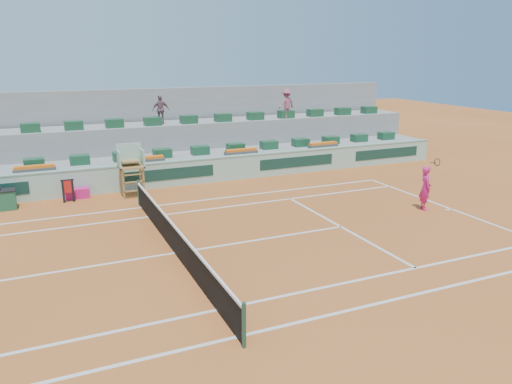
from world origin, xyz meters
The scene contains 17 objects.
ground centered at (0.00, 0.00, 0.00)m, with size 90.00×90.00×0.00m, color #9E4D1E.
seating_tier_lower centered at (0.00, 10.70, 0.60)m, with size 36.00×4.00×1.20m, color gray.
seating_tier_upper centered at (0.00, 12.30, 1.30)m, with size 36.00×2.40×2.60m, color gray.
stadium_back_wall centered at (0.00, 13.90, 2.20)m, with size 36.00×0.40×4.40m, color gray.
player_bag centered at (-2.36, 8.08, 0.23)m, with size 1.03×0.46×0.46m, color #D71C76.
spectator_mid centered at (2.54, 12.00, 3.38)m, with size 0.91×0.38×1.56m, color #7C535E.
spectator_right centered at (9.94, 11.55, 3.46)m, with size 1.11×0.64×1.72m, color #A15061.
court_lines centered at (0.00, 0.00, 0.01)m, with size 23.89×11.09×0.01m.
tennis_net centered at (0.00, 0.00, 0.53)m, with size 0.10×11.97×1.10m.
advertising_hoarding centered at (0.02, 8.50, 0.63)m, with size 36.00×0.34×1.26m.
umpire_chair centered at (0.00, 7.50, 1.54)m, with size 1.10×0.90×2.40m.
seat_row_lower centered at (0.00, 9.80, 1.42)m, with size 32.90×0.60×0.44m.
seat_row_upper centered at (0.00, 11.70, 2.82)m, with size 32.90×0.60×0.44m.
flower_planters centered at (-1.50, 9.00, 1.33)m, with size 26.80×0.36×0.28m.
drink_cooler_a centered at (-5.22, 7.55, 0.42)m, with size 0.82×0.71×0.84m.
towel_rack centered at (-2.75, 7.58, 0.60)m, with size 0.55×0.09×1.03m.
tennis_player centered at (10.81, 0.49, 0.93)m, with size 0.67×0.96×2.28m.
Camera 1 is at (-3.69, -14.97, 6.30)m, focal length 35.00 mm.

